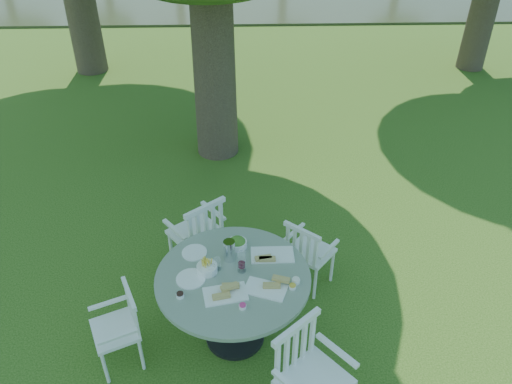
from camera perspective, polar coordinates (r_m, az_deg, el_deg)
ground at (r=5.70m, az=0.07°, el=-8.19°), size 140.00×140.00×0.00m
table at (r=4.52m, az=-2.60°, el=-11.00°), size 1.36×1.36×0.81m
chair_ne at (r=5.14m, az=5.74°, el=-6.73°), size 0.58×0.58×0.84m
chair_nw at (r=5.26m, az=-6.37°, el=-4.54°), size 0.67×0.66×0.97m
chair_sw at (r=4.64m, az=-14.95°, el=-14.22°), size 0.51×0.53×0.80m
chair_se at (r=4.10m, az=5.67°, el=-19.47°), size 0.67×0.67×0.98m
tableware at (r=4.46m, az=-2.93°, el=-8.20°), size 1.07×0.88×0.21m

